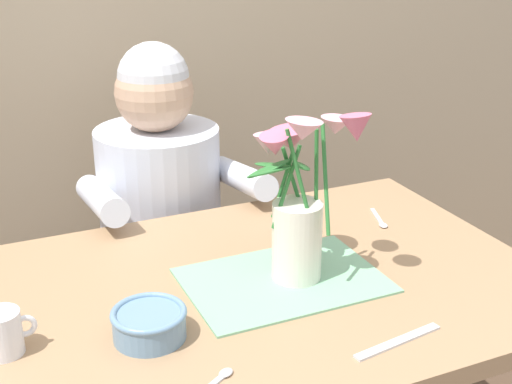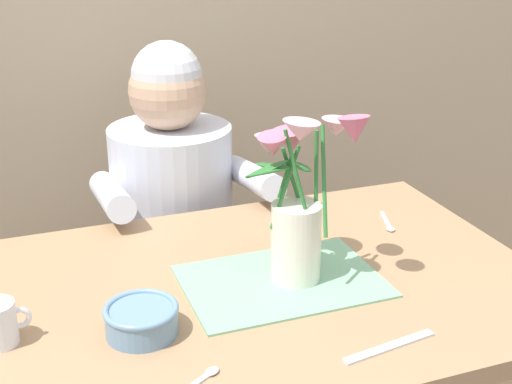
{
  "view_description": "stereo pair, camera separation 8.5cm",
  "coord_description": "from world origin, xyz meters",
  "views": [
    {
      "loc": [
        -0.51,
        -1.15,
        1.45
      ],
      "look_at": [
        0.03,
        0.05,
        0.92
      ],
      "focal_mm": 49.14,
      "sensor_mm": 36.0,
      "label": 1
    },
    {
      "loc": [
        -0.43,
        -1.18,
        1.45
      ],
      "look_at": [
        0.03,
        0.05,
        0.92
      ],
      "focal_mm": 49.14,
      "sensor_mm": 36.0,
      "label": 2
    }
  ],
  "objects": [
    {
      "name": "dining_table",
      "position": [
        0.0,
        0.0,
        0.64
      ],
      "size": [
        1.2,
        0.8,
        0.74
      ],
      "color": "#9E7A56",
      "rests_on": "ground_plane"
    },
    {
      "name": "seated_person",
      "position": [
        -0.01,
        0.62,
        0.56
      ],
      "size": [
        0.45,
        0.47,
        1.14
      ],
      "rotation": [
        0.0,
        0.0,
        0.06
      ],
      "color": "#4C4C56",
      "rests_on": "ground_plane"
    },
    {
      "name": "striped_placemat",
      "position": [
        0.06,
        -0.01,
        0.74
      ],
      "size": [
        0.4,
        0.28,
        0.0
      ],
      "primitive_type": "cube",
      "color": "#7AB289",
      "rests_on": "dining_table"
    },
    {
      "name": "flower_vase",
      "position": [
        0.09,
        -0.01,
        0.91
      ],
      "size": [
        0.24,
        0.24,
        0.36
      ],
      "color": "silver",
      "rests_on": "dining_table"
    },
    {
      "name": "ceramic_bowl",
      "position": [
        -0.25,
        -0.1,
        0.77
      ],
      "size": [
        0.14,
        0.14,
        0.06
      ],
      "color": "#6689A8",
      "rests_on": "dining_table"
    },
    {
      "name": "dinner_knife",
      "position": [
        0.15,
        -0.29,
        0.74
      ],
      "size": [
        0.19,
        0.05,
        0.0
      ],
      "primitive_type": "cube",
      "rotation": [
        0.0,
        0.0,
        0.15
      ],
      "color": "silver",
      "rests_on": "dining_table"
    },
    {
      "name": "spoon_0",
      "position": [
        0.41,
        0.15,
        0.74
      ],
      "size": [
        0.05,
        0.12,
        0.01
      ],
      "color": "silver",
      "rests_on": "dining_table"
    },
    {
      "name": "spoon_1",
      "position": [
        -0.19,
        -0.27,
        0.74
      ],
      "size": [
        0.11,
        0.07,
        0.01
      ],
      "color": "silver",
      "rests_on": "dining_table"
    }
  ]
}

